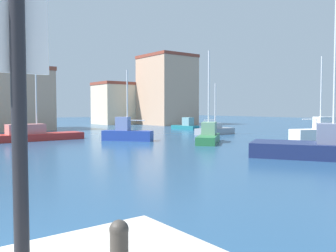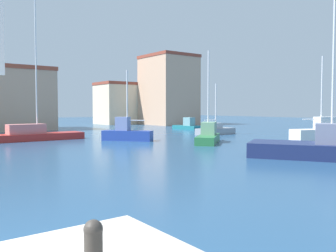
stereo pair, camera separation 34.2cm
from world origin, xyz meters
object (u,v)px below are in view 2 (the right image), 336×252
at_px(mooring_bollard, 93,239).
at_px(sailboat_blue_far_right, 126,133).
at_px(sailboat_red_distant_east, 34,134).
at_px(sailboat_white_center_channel, 322,132).
at_px(sailboat_green_near_pier, 208,135).
at_px(sailboat_grey_inner_mooring, 215,130).
at_px(motorboat_teal_distant_north, 187,125).
at_px(sailboat_navy_far_left, 333,148).

xyz_separation_m(mooring_bollard, sailboat_blue_far_right, (14.07, 23.39, -0.64)).
xyz_separation_m(sailboat_red_distant_east, sailboat_white_center_channel, (20.98, -14.90, 0.16)).
bearing_deg(sailboat_green_near_pier, sailboat_grey_inner_mooring, 42.11).
bearing_deg(sailboat_white_center_channel, sailboat_grey_inner_mooring, 108.23).
bearing_deg(mooring_bollard, sailboat_blue_far_right, 58.97).
bearing_deg(sailboat_green_near_pier, sailboat_red_distant_east, 135.09).
relative_size(mooring_bollard, sailboat_grey_inner_mooring, 0.09).
bearing_deg(sailboat_blue_far_right, mooring_bollard, -121.03).
relative_size(sailboat_red_distant_east, sailboat_white_center_channel, 1.64).
xyz_separation_m(motorboat_teal_distant_north, sailboat_grey_inner_mooring, (-3.50, -8.87, -0.05)).
height_order(sailboat_red_distant_east, sailboat_grey_inner_mooring, sailboat_red_distant_east).
bearing_deg(sailboat_navy_far_left, mooring_bollard, -159.34).
height_order(sailboat_white_center_channel, sailboat_navy_far_left, sailboat_navy_far_left).
distance_m(sailboat_white_center_channel, motorboat_teal_distant_north, 19.10).
bearing_deg(sailboat_navy_far_left, sailboat_grey_inner_mooring, 66.01).
distance_m(mooring_bollard, sailboat_white_center_channel, 31.77).
relative_size(sailboat_green_near_pier, motorboat_teal_distant_north, 1.81).
bearing_deg(motorboat_teal_distant_north, sailboat_green_near_pier, -124.43).
xyz_separation_m(sailboat_white_center_channel, sailboat_blue_far_right, (-14.62, 9.76, -0.01)).
bearing_deg(sailboat_grey_inner_mooring, sailboat_white_center_channel, -71.77).
xyz_separation_m(mooring_bollard, sailboat_navy_far_left, (17.66, 6.66, -0.71)).
distance_m(sailboat_white_center_channel, sailboat_grey_inner_mooring, 10.77).
bearing_deg(sailboat_red_distant_east, sailboat_white_center_channel, -35.38).
relative_size(sailboat_green_near_pier, sailboat_grey_inner_mooring, 1.37).
height_order(sailboat_red_distant_east, sailboat_green_near_pier, sailboat_red_distant_east).
bearing_deg(sailboat_grey_inner_mooring, mooring_bollard, -136.70).
bearing_deg(mooring_bollard, sailboat_green_near_pier, 43.73).
distance_m(mooring_bollard, motorboat_teal_distant_north, 43.62).
height_order(mooring_bollard, sailboat_navy_far_left, sailboat_navy_far_left).
xyz_separation_m(mooring_bollard, motorboat_teal_distant_north, (28.82, 32.73, -0.81)).
height_order(sailboat_white_center_channel, sailboat_blue_far_right, sailboat_white_center_channel).
bearing_deg(mooring_bollard, sailboat_grey_inner_mooring, 43.30).
relative_size(sailboat_red_distant_east, motorboat_teal_distant_north, 2.95).
xyz_separation_m(sailboat_white_center_channel, sailboat_grey_inner_mooring, (-3.37, 10.23, -0.24)).
height_order(sailboat_navy_far_left, sailboat_blue_far_right, sailboat_navy_far_left).
distance_m(sailboat_white_center_channel, sailboat_green_near_pier, 10.95).
relative_size(motorboat_teal_distant_north, sailboat_blue_far_right, 0.68).
bearing_deg(sailboat_white_center_channel, sailboat_navy_far_left, -147.70).
relative_size(sailboat_white_center_channel, motorboat_teal_distant_north, 1.80).
bearing_deg(motorboat_teal_distant_north, sailboat_blue_far_right, -147.65).
height_order(motorboat_teal_distant_north, sailboat_grey_inner_mooring, sailboat_grey_inner_mooring).
xyz_separation_m(mooring_bollard, sailboat_green_near_pier, (18.54, 17.73, -0.72)).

